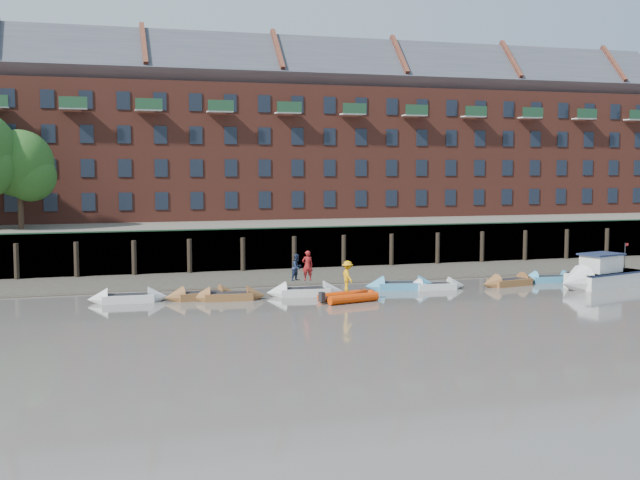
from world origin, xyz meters
name	(u,v)px	position (x,y,z in m)	size (l,w,h in m)	color
ground	(439,321)	(0.00, 0.00, 0.00)	(220.00, 220.00, 0.00)	#635D56
foreshore	(334,275)	(0.00, 18.00, 0.00)	(110.00, 8.00, 0.50)	#3D382F
mud_band	(349,282)	(0.00, 14.60, 0.00)	(110.00, 1.60, 0.10)	#4C4336
river_wall	(317,248)	(0.00, 22.38, 1.59)	(110.00, 1.23, 3.30)	#2D2A26
bank_terrace	(276,234)	(0.00, 36.00, 1.60)	(110.00, 28.00, 3.20)	#5E594D
apartment_terrace	(273,114)	(0.00, 36.99, 12.82)	(80.60, 15.56, 20.98)	brown
rowboat_0	(128,298)	(-15.07, 10.42, 0.24)	(4.66, 1.53, 1.34)	silver
rowboat_1	(202,295)	(-10.77, 10.17, 0.23)	(4.61, 1.78, 1.30)	brown
rowboat_2	(228,296)	(-9.29, 9.43, 0.23)	(4.52, 1.70, 1.28)	brown
rowboat_3	(305,292)	(-4.50, 9.72, 0.24)	(4.86, 1.88, 1.37)	silver
rowboat_4	(401,286)	(2.16, 10.35, 0.24)	(4.88, 2.25, 1.36)	#4394BE
rowboat_5	(435,286)	(4.30, 9.84, 0.21)	(4.07, 1.38, 1.16)	silver
rowboat_6	(510,282)	(9.75, 9.86, 0.23)	(4.64, 2.18, 1.30)	brown
rowboat_7	(550,279)	(13.28, 10.58, 0.22)	(4.30, 1.68, 1.21)	#4394BE
rib_tender	(350,297)	(-2.48, 6.94, 0.27)	(3.69, 2.45, 0.62)	red
motor_launch	(594,277)	(14.54, 7.44, 0.73)	(7.26, 4.10, 2.85)	silver
person_rower_a	(307,266)	(-4.31, 9.77, 1.85)	(0.68, 0.44, 1.86)	maroon
person_rower_b	(297,267)	(-4.94, 9.87, 1.75)	(0.81, 0.63, 1.66)	#19233F
person_rib_crew	(348,276)	(-2.62, 7.00, 1.49)	(1.18, 0.68, 1.82)	orange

